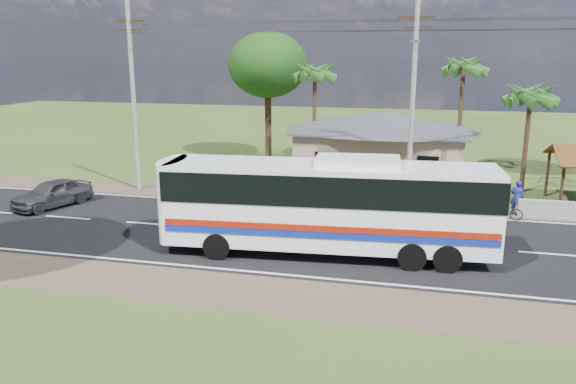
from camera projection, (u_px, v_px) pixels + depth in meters
name	position (u px, v px, depth m)	size (l,w,h in m)	color
ground	(334.00, 238.00, 25.12)	(120.00, 120.00, 0.00)	#334B1A
road	(334.00, 238.00, 25.11)	(120.00, 16.00, 0.03)	black
house	(381.00, 138.00, 36.51)	(12.40, 10.00, 5.00)	tan
utility_poles	(406.00, 98.00, 29.23)	(32.80, 2.22, 11.00)	#9E9E99
palm_near	(531.00, 95.00, 31.97)	(2.80, 2.80, 6.70)	#47301E
palm_mid	(464.00, 67.00, 36.65)	(2.80, 2.80, 8.20)	#47301E
palm_far	(315.00, 73.00, 39.49)	(2.80, 2.80, 7.70)	#47301E
tree_behind_house	(268.00, 65.00, 42.17)	(6.00, 6.00, 9.61)	#47301E
coach_bus	(329.00, 199.00, 22.56)	(13.37, 3.84, 4.10)	white
motorcycle	(503.00, 210.00, 27.81)	(0.64, 1.83, 0.96)	black
person	(517.00, 197.00, 28.59)	(0.65, 0.43, 1.79)	navy
small_car	(52.00, 193.00, 30.04)	(1.74, 4.33, 1.47)	#2B2B2E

